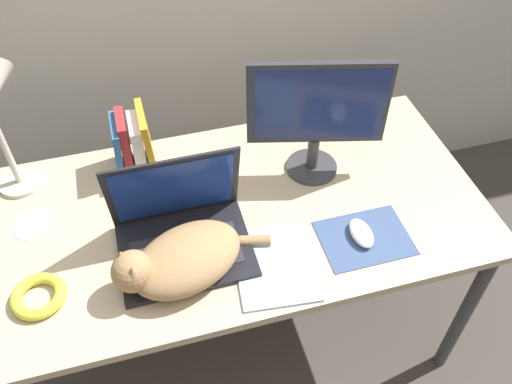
# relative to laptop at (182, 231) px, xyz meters

# --- Properties ---
(desk) EXTENTS (1.45, 0.75, 0.72)m
(desk) POSITION_rel_laptop_xyz_m (0.19, 0.08, -0.12)
(desk) COLOR tan
(desk) RESTS_ON ground_plane
(laptop) EXTENTS (0.36, 0.28, 0.29)m
(laptop) POSITION_rel_laptop_xyz_m (0.00, 0.00, 0.00)
(laptop) COLOR black
(laptop) RESTS_ON desk
(cat) EXTENTS (0.44, 0.31, 0.14)m
(cat) POSITION_rel_laptop_xyz_m (-0.02, -0.10, 0.01)
(cat) COLOR #99754C
(cat) RESTS_ON desk
(external_monitor) EXTENTS (0.40, 0.16, 0.39)m
(external_monitor) POSITION_rel_laptop_xyz_m (0.45, 0.19, 0.17)
(external_monitor) COLOR #333338
(external_monitor) RESTS_ON desk
(mousepad) EXTENTS (0.25, 0.19, 0.00)m
(mousepad) POSITION_rel_laptop_xyz_m (0.50, -0.12, -0.05)
(mousepad) COLOR #384C75
(mousepad) RESTS_ON desk
(computer_mouse) EXTENTS (0.06, 0.11, 0.03)m
(computer_mouse) POSITION_rel_laptop_xyz_m (0.49, -0.11, -0.04)
(computer_mouse) COLOR silver
(computer_mouse) RESTS_ON mousepad
(book_row) EXTENTS (0.12, 0.15, 0.21)m
(book_row) POSITION_rel_laptop_xyz_m (-0.09, 0.35, 0.04)
(book_row) COLOR #285B93
(book_row) RESTS_ON desk
(cable_coil) EXTENTS (0.14, 0.14, 0.03)m
(cable_coil) POSITION_rel_laptop_xyz_m (-0.39, -0.08, -0.04)
(cable_coil) COLOR gold
(cable_coil) RESTS_ON desk
(notepad) EXTENTS (0.24, 0.28, 0.01)m
(notepad) POSITION_rel_laptop_xyz_m (0.22, -0.14, -0.05)
(notepad) COLOR #99C6E0
(notepad) RESTS_ON desk
(cd_disc) EXTENTS (0.12, 0.12, 0.00)m
(cd_disc) POSITION_rel_laptop_xyz_m (-0.41, 0.19, -0.05)
(cd_disc) COLOR silver
(cd_disc) RESTS_ON desk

